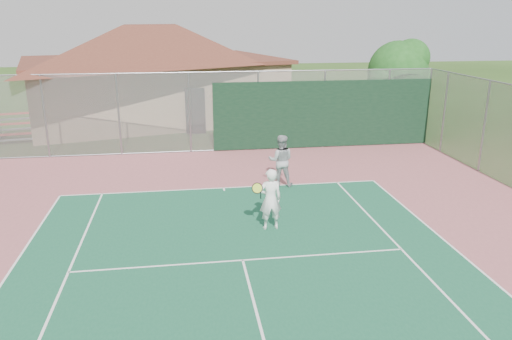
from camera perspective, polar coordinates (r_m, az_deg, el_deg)
The scene contains 7 objects.
back_fence at distance 22.20m, azimuth 0.52°, elevation 6.51°, with size 20.08×0.11×3.53m.
side_fence_right at distance 20.87m, azimuth 24.62°, elevation 4.50°, with size 0.08×9.00×3.50m.
clubhouse at distance 29.87m, azimuth -11.73°, elevation 11.89°, with size 16.69×13.17×6.35m.
bleachers at distance 26.91m, azimuth -24.37°, elevation 4.65°, with size 3.54×2.39×1.23m.
tree at distance 25.74m, azimuth 16.03°, elevation 10.62°, with size 3.42×3.24×4.77m.
player_white_front at distance 13.87m, azimuth 1.63°, elevation -3.40°, with size 0.93×0.67×1.76m.
player_grey_back at distance 17.48m, azimuth 2.84°, elevation 1.03°, with size 1.01×0.86×1.83m.
Camera 1 is at (-1.30, -4.58, 5.73)m, focal length 35.00 mm.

